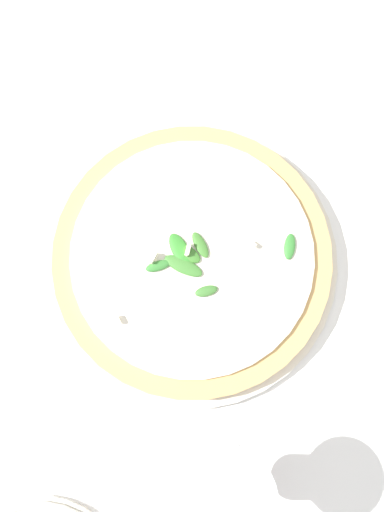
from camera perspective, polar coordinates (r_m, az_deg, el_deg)
ground_plane at (r=0.72m, az=-0.98°, el=-2.21°), size 6.00×6.00×0.00m
pizza_arugula_main at (r=0.71m, az=0.00°, el=-0.24°), size 0.35×0.35×0.05m
wine_glass at (r=0.60m, az=3.04°, el=-21.61°), size 0.09×0.09×0.16m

